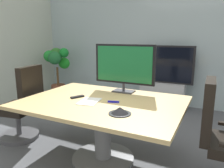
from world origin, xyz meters
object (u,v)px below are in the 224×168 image
object	(u,v)px
tv_monitor	(124,65)
wall_display_unit	(163,87)
office_chair_left	(23,109)
potted_plant	(57,65)
remote_control	(77,97)
conference_table	(103,115)
office_chair_right	(224,145)
conference_phone	(120,111)

from	to	relation	value
tv_monitor	wall_display_unit	xyz separation A→B (m)	(0.11, 1.80, -0.67)
office_chair_left	potted_plant	xyz separation A→B (m)	(-1.10, 2.08, 0.35)
tv_monitor	wall_display_unit	distance (m)	1.92
potted_plant	remote_control	size ratio (longest dim) A/B	7.16
conference_table	office_chair_left	world-z (taller)	office_chair_left
potted_plant	remote_control	world-z (taller)	potted_plant
office_chair_right	conference_phone	bearing A→B (deg)	110.90
remote_control	conference_phone	bearing A→B (deg)	3.69
wall_display_unit	office_chair_left	bearing A→B (deg)	-122.27
remote_control	wall_display_unit	bearing A→B (deg)	104.00
conference_phone	remote_control	bearing A→B (deg)	157.23
conference_table	wall_display_unit	distance (m)	2.31
office_chair_left	remote_control	xyz separation A→B (m)	(0.96, 0.01, 0.30)
conference_table	conference_phone	xyz separation A→B (m)	(0.37, -0.32, 0.21)
office_chair_left	tv_monitor	distance (m)	1.60
tv_monitor	potted_plant	size ratio (longest dim) A/B	0.69
office_chair_right	conference_phone	size ratio (longest dim) A/B	4.95
office_chair_left	office_chair_right	xyz separation A→B (m)	(2.61, 0.10, 0.00)
tv_monitor	potted_plant	world-z (taller)	tv_monitor
office_chair_right	conference_phone	distance (m)	1.06
office_chair_right	potted_plant	size ratio (longest dim) A/B	0.90
office_chair_left	tv_monitor	xyz separation A→B (m)	(1.36, 0.53, 0.65)
wall_display_unit	office_chair_right	bearing A→B (deg)	-63.09
tv_monitor	wall_display_unit	bearing A→B (deg)	86.39
remote_control	conference_table	bearing A→B (deg)	29.77
conference_phone	potted_plant	bearing A→B (deg)	139.51
office_chair_left	remote_control	distance (m)	1.01
conference_table	wall_display_unit	bearing A→B (deg)	85.77
potted_plant	office_chair_right	bearing A→B (deg)	-28.10
conference_table	remote_control	size ratio (longest dim) A/B	10.82
office_chair_left	potted_plant	distance (m)	2.38
office_chair_right	potted_plant	distance (m)	4.21
wall_display_unit	remote_control	bearing A→B (deg)	-102.45
conference_table	tv_monitor	xyz separation A→B (m)	(0.06, 0.50, 0.54)
conference_table	tv_monitor	world-z (taller)	tv_monitor
office_chair_left	conference_phone	size ratio (longest dim) A/B	4.95
office_chair_left	tv_monitor	world-z (taller)	tv_monitor
conference_table	remote_control	bearing A→B (deg)	-176.68
office_chair_left	remote_control	bearing A→B (deg)	81.32
office_chair_right	remote_control	bearing A→B (deg)	91.62
conference_table	office_chair_right	bearing A→B (deg)	3.01
remote_control	office_chair_left	bearing A→B (deg)	-152.66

